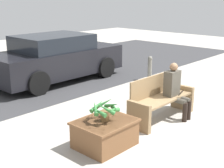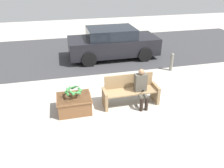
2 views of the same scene
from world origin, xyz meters
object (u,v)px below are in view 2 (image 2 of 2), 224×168
bollard_post (172,61)px  person_seated (141,86)px  potted_plant (73,91)px  bench (130,91)px  planter_box (74,103)px  parked_car (113,43)px

bollard_post → person_seated: bearing=-134.2°
potted_plant → bench: bearing=1.2°
bollard_post → bench: bearing=-140.1°
bench → bollard_post: size_ratio=2.27×
potted_plant → bollard_post: 4.82m
planter_box → potted_plant: (0.00, -0.00, 0.44)m
planter_box → parked_car: (2.24, 4.30, 0.47)m
potted_plant → person_seated: bearing=-4.2°
planter_box → potted_plant: size_ratio=1.84×
planter_box → parked_car: 4.87m
potted_plant → planter_box: bearing=111.3°
potted_plant → bollard_post: bearing=26.5°
person_seated → planter_box: 2.11m
person_seated → bollard_post: 3.22m
bench → bollard_post: bench is taller
potted_plant → parked_car: parked_car is taller
potted_plant → parked_car: size_ratio=0.13×
bench → potted_plant: bearing=-178.8°
planter_box → bollard_post: bollard_post is taller
bench → potted_plant: (-1.78, -0.04, 0.26)m
bench → parked_car: (0.46, 4.27, 0.29)m
planter_box → bollard_post: bearing=26.5°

